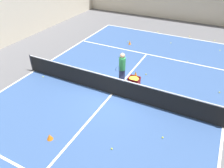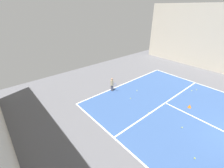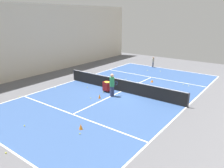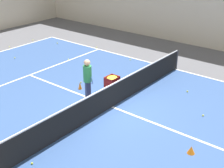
% 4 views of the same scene
% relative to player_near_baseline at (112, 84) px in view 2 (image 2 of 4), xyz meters
% --- Properties ---
extents(line_baseline_near, '(10.96, 0.10, 0.00)m').
position_rel_player_near_baseline_xyz_m(line_baseline_near, '(-1.97, -0.27, -0.72)').
color(line_baseline_near, white).
rests_on(line_baseline_near, ground).
extents(line_service_near, '(10.96, 0.10, 0.00)m').
position_rel_player_near_baseline_xyz_m(line_service_near, '(-1.97, 4.24, -0.72)').
color(line_service_near, white).
rests_on(line_service_near, ground).
extents(player_near_baseline, '(0.32, 0.58, 1.27)m').
position_rel_player_near_baseline_xyz_m(player_near_baseline, '(0.00, 0.00, 0.00)').
color(player_near_baseline, '#4C4C56').
rests_on(player_near_baseline, ground).
extents(training_cone_0, '(0.26, 0.26, 0.27)m').
position_rel_player_near_baseline_xyz_m(training_cone_0, '(-2.81, 5.77, -0.59)').
color(training_cone_0, orange).
rests_on(training_cone_0, ground).
extents(tennis_ball_0, '(0.07, 0.07, 0.07)m').
position_rel_player_near_baseline_xyz_m(tennis_ball_0, '(1.31, 7.93, -0.69)').
color(tennis_ball_0, yellow).
rests_on(tennis_ball_0, ground).
extents(tennis_ball_2, '(0.07, 0.07, 0.07)m').
position_rel_player_near_baseline_xyz_m(tennis_ball_2, '(-0.30, 6.45, -0.69)').
color(tennis_ball_2, yellow).
rests_on(tennis_ball_2, ground).
extents(tennis_ball_5, '(0.07, 0.07, 0.07)m').
position_rel_player_near_baseline_xyz_m(tennis_ball_5, '(-0.31, 2.00, -0.69)').
color(tennis_ball_5, yellow).
rests_on(tennis_ball_5, ground).
extents(tennis_ball_6, '(0.07, 0.07, 0.07)m').
position_rel_player_near_baseline_xyz_m(tennis_ball_6, '(0.08, 4.16, -0.69)').
color(tennis_ball_6, yellow).
rests_on(tennis_ball_6, ground).
extents(tennis_ball_9, '(0.07, 0.07, 0.07)m').
position_rel_player_near_baseline_xyz_m(tennis_ball_9, '(-5.47, 4.76, -0.69)').
color(tennis_ball_9, yellow).
rests_on(tennis_ball_9, ground).
extents(tennis_ball_11, '(0.07, 0.07, 0.07)m').
position_rel_player_near_baseline_xyz_m(tennis_ball_11, '(-1.68, 1.51, -0.69)').
color(tennis_ball_11, yellow).
rests_on(tennis_ball_11, ground).
extents(tennis_ball_16, '(0.07, 0.07, 0.07)m').
position_rel_player_near_baseline_xyz_m(tennis_ball_16, '(-6.00, 4.95, -0.69)').
color(tennis_ball_16, yellow).
rests_on(tennis_ball_16, ground).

